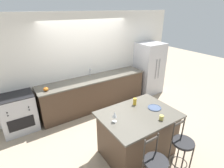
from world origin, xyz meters
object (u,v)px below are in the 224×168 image
at_px(dinner_plate, 154,108).
at_px(pumpkin_decoration, 46,89).
at_px(bar_stool_far, 182,147).
at_px(coffee_mug, 162,118).
at_px(oven_range, 19,113).
at_px(refrigerator, 149,68).
at_px(bar_stool_near, 155,167).
at_px(tumbler_cup, 135,102).
at_px(wine_glass, 114,115).

bearing_deg(dinner_plate, pumpkin_decoration, 128.84).
height_order(bar_stool_far, pumpkin_decoration, bar_stool_far).
relative_size(bar_stool_far, pumpkin_decoration, 9.03).
xyz_separation_m(coffee_mug, pumpkin_decoration, (-1.42, 2.34, -0.01)).
xyz_separation_m(oven_range, pumpkin_decoration, (0.67, -0.15, 0.52)).
relative_size(oven_range, coffee_mug, 8.86).
height_order(dinner_plate, pumpkin_decoration, pumpkin_decoration).
bearing_deg(oven_range, refrigerator, -1.17).
relative_size(bar_stool_near, tumbler_cup, 7.35).
distance_m(oven_range, pumpkin_decoration, 0.86).
xyz_separation_m(dinner_plate, tumbler_cup, (-0.25, 0.32, 0.06)).
relative_size(coffee_mug, tumbler_cup, 0.74).
bearing_deg(dinner_plate, oven_range, 136.75).
height_order(refrigerator, tumbler_cup, refrigerator).
xyz_separation_m(refrigerator, dinner_plate, (-1.84, -2.06, 0.10)).
xyz_separation_m(oven_range, bar_stool_far, (2.23, -2.89, 0.10)).
bearing_deg(pumpkin_decoration, coffee_mug, -58.77).
xyz_separation_m(wine_glass, pumpkin_decoration, (-0.69, 1.93, -0.10)).
xyz_separation_m(bar_stool_far, wine_glass, (-0.86, 0.82, 0.52)).
bearing_deg(oven_range, wine_glass, -56.71).
relative_size(refrigerator, dinner_plate, 6.46).
distance_m(bar_stool_near, wine_glass, 1.02).
bearing_deg(refrigerator, dinner_plate, -131.74).
bearing_deg(bar_stool_far, refrigerator, 56.10).
relative_size(refrigerator, bar_stool_far, 1.63).
bearing_deg(bar_stool_near, bar_stool_far, 3.16).
bearing_deg(coffee_mug, pumpkin_decoration, 121.23).
xyz_separation_m(refrigerator, oven_range, (-4.12, 0.08, -0.39)).
distance_m(refrigerator, oven_range, 4.14).
height_order(tumbler_cup, pumpkin_decoration, tumbler_cup).
bearing_deg(bar_stool_far, wine_glass, 136.62).
bearing_deg(tumbler_cup, refrigerator, 39.89).
bearing_deg(coffee_mug, oven_range, 130.03).
relative_size(refrigerator, wine_glass, 8.90).
height_order(oven_range, dinner_plate, dinner_plate).
bearing_deg(wine_glass, tumbler_cup, 20.69).
height_order(bar_stool_near, wine_glass, wine_glass).
bearing_deg(tumbler_cup, wine_glass, -159.31).
distance_m(bar_stool_near, tumbler_cup, 1.30).
distance_m(bar_stool_near, dinner_plate, 1.15).
distance_m(dinner_plate, tumbler_cup, 0.41).
height_order(wine_glass, tumbler_cup, wine_glass).
bearing_deg(bar_stool_far, bar_stool_near, -176.84).
height_order(oven_range, wine_glass, wine_glass).
bearing_deg(wine_glass, bar_stool_far, -43.38).
relative_size(wine_glass, coffee_mug, 1.83).
bearing_deg(tumbler_cup, bar_stool_far, -79.64).
bearing_deg(bar_stool_far, tumbler_cup, 100.36).
bearing_deg(refrigerator, pumpkin_decoration, -178.94).
bearing_deg(refrigerator, bar_stool_far, -123.90).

